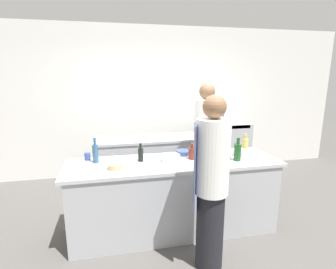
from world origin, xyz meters
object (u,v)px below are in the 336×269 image
Objects in this scene: bottle_olive_oil at (95,153)px; chef_at_stove at (206,145)px; bottle_sauce at (238,152)px; bowl_prep_small at (241,153)px; bowl_mixing_large at (115,167)px; chef_at_prep_near at (211,185)px; oven_range at (223,147)px; bottle_wine at (245,144)px; bottle_vinegar at (192,153)px; bowl_ceramic_blue at (171,158)px; bowl_wooden_salad at (183,153)px; bottle_cooking_oil at (141,154)px; cup at (88,156)px.

chef_at_stove is at bearing 16.67° from bottle_olive_oil.
bottle_sauce is 1.38× the size of bowl_prep_small.
chef_at_stove reaches higher than bowl_mixing_large.
chef_at_stove reaches higher than chef_at_prep_near.
bottle_sauce reaches higher than oven_range.
bottle_wine is at bearing -25.84° from chef_at_prep_near.
bottle_wine is at bearing -103.79° from oven_range.
bowl_ceramic_blue is at bearing -172.21° from bottle_vinegar.
bottle_vinegar is at bearing 9.48° from bowl_mixing_large.
bowl_ceramic_blue is at bearing -57.07° from chef_at_stove.
chef_at_stove is 0.61m from bowl_prep_small.
chef_at_prep_near is 10.66× the size of bowl_mixing_large.
bottle_sauce is at bearing -0.64° from bowl_mixing_large.
chef_at_stove is 6.36× the size of bottle_sauce.
chef_at_stove is (0.42, 1.31, 0.02)m from chef_at_prep_near.
bottle_sauce is at bearing -9.50° from bottle_olive_oil.
bowl_prep_small is at bearing -14.24° from bowl_wooden_salad.
bottle_cooking_oil is (-0.58, 0.79, 0.10)m from chef_at_prep_near.
bowl_wooden_salad is at bearing 46.46° from bowl_ceramic_blue.
cup is at bearing 129.23° from bottle_olive_oil.
bottle_vinegar is 0.62m from bottle_cooking_oil.
bowl_wooden_salad is (0.22, 0.23, -0.01)m from bowl_ceramic_blue.
cup is at bearing 163.65° from bottle_cooking_oil.
bowl_mixing_large is (-1.44, 0.02, -0.08)m from bottle_sauce.
chef_at_prep_near is 7.90× the size of bottle_cooking_oil.
chef_at_prep_near reaches higher than bottle_sauce.
cup is at bearing 167.06° from bottle_sauce.
bottle_cooking_oil reaches higher than bowl_ceramic_blue.
chef_at_prep_near reaches higher than bottle_wine.
oven_range is 1.45m from chef_at_stove.
cup is (-1.63, -0.33, 0.04)m from chef_at_stove.
bowl_prep_small reaches higher than bowl_mixing_large.
chef_at_stove reaches higher than bottle_wine.
bottle_wine is 1.10m from bowl_ceramic_blue.
bottle_vinegar is 1.04× the size of bowl_wooden_salad.
bottle_vinegar is 0.66m from bowl_prep_small.
oven_range reaches higher than cup.
chef_at_prep_near is 9.06× the size of bowl_wooden_salad.
bottle_vinegar reaches higher than bowl_mixing_large.
bottle_sauce is at bearing -27.49° from chef_at_prep_near.
bowl_mixing_large is 1.60m from bowl_prep_small.
chef_at_stove is (-0.79, -1.15, 0.40)m from oven_range.
chef_at_prep_near is at bearing -38.90° from cup.
bottle_sauce is (1.14, -0.22, 0.02)m from bottle_cooking_oil.
bowl_mixing_large is at bearing -50.55° from bottle_olive_oil.
bowl_ceramic_blue is (-0.79, 0.13, -0.07)m from bottle_sauce.
bottle_wine reaches higher than bowl_prep_small.
oven_range is at bearing 50.30° from bowl_ceramic_blue.
chef_at_stove is 8.18× the size of bowl_ceramic_blue.
oven_range is 3.38× the size of bottle_olive_oil.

